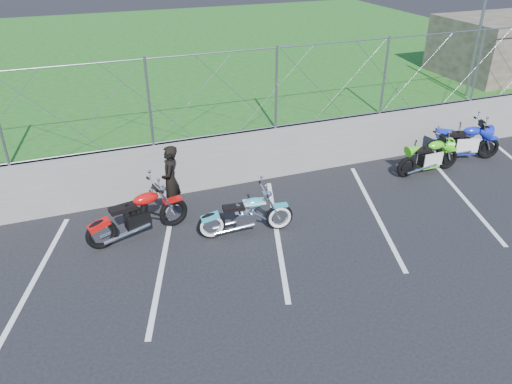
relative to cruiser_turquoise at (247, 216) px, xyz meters
name	(u,v)px	position (x,y,z in m)	size (l,w,h in m)	color
ground	(297,259)	(0.59, -1.21, -0.40)	(90.00, 90.00, 0.00)	black
retaining_wall	(237,158)	(0.59, 2.29, 0.25)	(30.00, 0.22, 1.30)	slate
grass_field	(158,64)	(0.59, 12.29, 0.25)	(30.00, 20.00, 1.30)	#1A5216
chain_link_fence	(236,93)	(0.59, 2.29, 1.90)	(28.00, 0.03, 2.00)	gray
sign_pole	(477,43)	(7.79, 2.69, 2.40)	(0.08, 0.08, 3.00)	gray
parking_lines	(327,222)	(1.79, -0.21, -0.40)	(18.29, 4.31, 0.01)	silver
cruiser_turquoise	(247,216)	(0.00, 0.00, 0.00)	(2.03, 0.64, 1.01)	black
naked_orange	(139,216)	(-2.09, 0.69, 0.06)	(2.17, 0.75, 1.09)	black
sportbike_green	(429,158)	(5.37, 1.03, 0.02)	(1.89, 0.67, 0.98)	black
sportbike_blue	(464,144)	(6.78, 1.38, 0.06)	(2.04, 0.81, 1.08)	black
person_standing	(171,181)	(-1.26, 1.39, 0.40)	(0.59, 0.38, 1.61)	black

